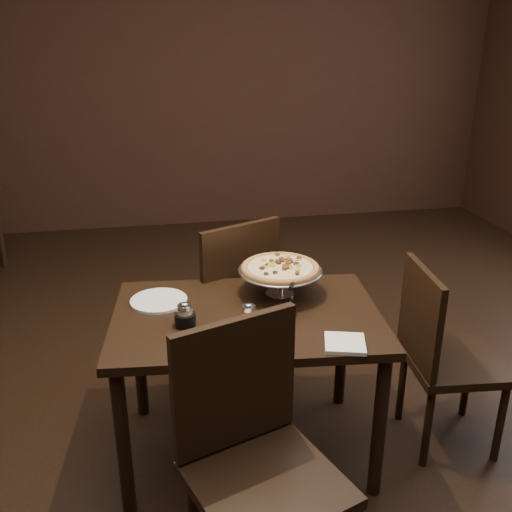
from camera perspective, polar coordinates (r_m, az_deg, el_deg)
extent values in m
cube|color=black|center=(2.89, 0.93, -18.54)|extent=(6.00, 7.00, 0.02)
cube|color=#311B13|center=(5.71, -6.50, 16.86)|extent=(6.00, 0.02, 2.80)
cube|color=black|center=(2.47, -0.92, -6.16)|extent=(1.22, 0.87, 0.04)
cylinder|color=black|center=(2.42, -13.14, -17.72)|extent=(0.06, 0.06, 0.68)
cylinder|color=black|center=(2.49, 12.23, -16.34)|extent=(0.06, 0.06, 0.68)
cylinder|color=black|center=(2.95, -11.62, -9.74)|extent=(0.06, 0.06, 0.68)
cylinder|color=black|center=(3.01, 8.60, -8.86)|extent=(0.06, 0.06, 0.68)
cylinder|color=#BBBCC3|center=(2.64, 2.38, -3.77)|extent=(0.13, 0.13, 0.01)
cylinder|color=#BBBCC3|center=(2.62, 2.40, -2.67)|extent=(0.03, 0.03, 0.10)
cylinder|color=#BBBCC3|center=(2.59, 2.42, -1.57)|extent=(0.09, 0.09, 0.01)
cylinder|color=#9D9DA2|center=(2.59, 2.42, -1.45)|extent=(0.38, 0.38, 0.01)
torus|color=#9D9DA2|center=(2.59, 2.42, -1.44)|extent=(0.39, 0.39, 0.01)
cylinder|color=#A86732|center=(2.59, 2.43, -1.28)|extent=(0.35, 0.35, 0.01)
torus|color=#A86732|center=(2.59, 2.43, -1.20)|extent=(0.36, 0.36, 0.03)
cylinder|color=tan|center=(2.58, 2.43, -1.11)|extent=(0.30, 0.30, 0.01)
cylinder|color=beige|center=(2.37, -7.11, -6.10)|extent=(0.06, 0.06, 0.08)
cylinder|color=#BBBCC3|center=(2.35, -7.16, -5.09)|extent=(0.06, 0.06, 0.02)
ellipsoid|color=#BBBCC3|center=(2.34, -7.18, -4.76)|extent=(0.03, 0.03, 0.01)
cylinder|color=maroon|center=(2.35, -0.75, -6.18)|extent=(0.05, 0.05, 0.07)
cylinder|color=#BBBCC3|center=(2.33, -0.76, -5.21)|extent=(0.06, 0.06, 0.02)
ellipsoid|color=#BBBCC3|center=(2.33, -0.76, -4.89)|extent=(0.03, 0.03, 0.01)
cylinder|color=black|center=(2.38, -7.09, -6.32)|extent=(0.09, 0.09, 0.05)
cube|color=tan|center=(2.37, -7.46, -6.09)|extent=(0.04, 0.03, 0.06)
cube|color=tan|center=(2.37, -6.82, -6.04)|extent=(0.04, 0.03, 0.06)
cube|color=white|center=(2.25, 8.89, -8.64)|extent=(0.19, 0.19, 0.02)
cylinder|color=white|center=(2.60, -9.70, -4.42)|extent=(0.25, 0.25, 0.01)
cylinder|color=white|center=(2.26, -1.35, -8.30)|extent=(0.21, 0.21, 0.01)
cone|color=#BBBCC3|center=(2.45, 3.70, -2.79)|extent=(0.16, 0.16, 0.00)
cylinder|color=black|center=(2.45, 3.70, -2.72)|extent=(0.07, 0.14, 0.03)
cube|color=black|center=(3.14, -3.54, -4.71)|extent=(0.60, 0.60, 0.04)
cube|color=black|center=(2.87, -1.51, -1.36)|extent=(0.43, 0.21, 0.47)
cylinder|color=black|center=(3.47, -2.45, -6.45)|extent=(0.04, 0.04, 0.44)
cylinder|color=black|center=(3.32, -7.85, -8.10)|extent=(0.04, 0.04, 0.44)
cylinder|color=black|center=(3.21, 1.13, -8.98)|extent=(0.04, 0.04, 0.44)
cylinder|color=black|center=(3.04, -4.59, -10.96)|extent=(0.04, 0.04, 0.44)
cube|color=black|center=(2.00, 1.09, -21.91)|extent=(0.59, 0.59, 0.04)
cube|color=black|center=(1.97, -2.08, -12.54)|extent=(0.44, 0.19, 0.48)
cylinder|color=black|center=(2.36, 2.64, -21.99)|extent=(0.04, 0.04, 0.45)
cube|color=black|center=(2.83, 19.24, -9.96)|extent=(0.46, 0.46, 0.04)
cube|color=black|center=(2.64, 16.12, -5.73)|extent=(0.07, 0.42, 0.44)
cylinder|color=black|center=(2.90, 23.23, -15.09)|extent=(0.04, 0.04, 0.41)
cylinder|color=black|center=(3.14, 20.35, -11.58)|extent=(0.04, 0.04, 0.41)
cylinder|color=black|center=(2.76, 16.77, -16.12)|extent=(0.04, 0.04, 0.41)
cylinder|color=black|center=(3.01, 14.39, -12.30)|extent=(0.04, 0.04, 0.41)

